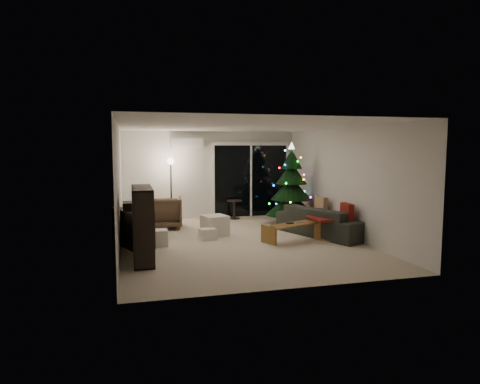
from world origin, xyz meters
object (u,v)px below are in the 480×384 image
object	(u,v)px
media_cabinet	(133,228)
armchair	(164,212)
christmas_tree	(291,183)
bookshelf	(133,224)
sofa	(323,221)
coffee_table	(296,233)

from	to	relation	value
media_cabinet	armchair	size ratio (longest dim) A/B	1.38
christmas_tree	bookshelf	bearing A→B (deg)	-146.02
armchair	sofa	bearing A→B (deg)	157.18
media_cabinet	sofa	size ratio (longest dim) A/B	0.53
sofa	christmas_tree	xyz separation A→B (m)	(-0.18, 1.58, 0.76)
christmas_tree	armchair	bearing A→B (deg)	175.44
media_cabinet	coffee_table	world-z (taller)	media_cabinet
armchair	sofa	xyz separation A→B (m)	(3.50, -1.85, -0.06)
sofa	christmas_tree	world-z (taller)	christmas_tree
bookshelf	coffee_table	bearing A→B (deg)	-1.72
bookshelf	sofa	size ratio (longest dim) A/B	0.58
bookshelf	media_cabinet	distance (m)	1.27
coffee_table	christmas_tree	size ratio (longest dim) A/B	0.60
media_cabinet	sofa	bearing A→B (deg)	-21.45
armchair	christmas_tree	distance (m)	3.40
media_cabinet	coffee_table	distance (m)	3.47
bookshelf	media_cabinet	bearing A→B (deg)	77.04
media_cabinet	armchair	world-z (taller)	armchair
bookshelf	christmas_tree	bearing A→B (deg)	21.02
christmas_tree	coffee_table	bearing A→B (deg)	-108.52
media_cabinet	bookshelf	bearing A→B (deg)	-110.93
armchair	christmas_tree	bearing A→B (deg)	-179.54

